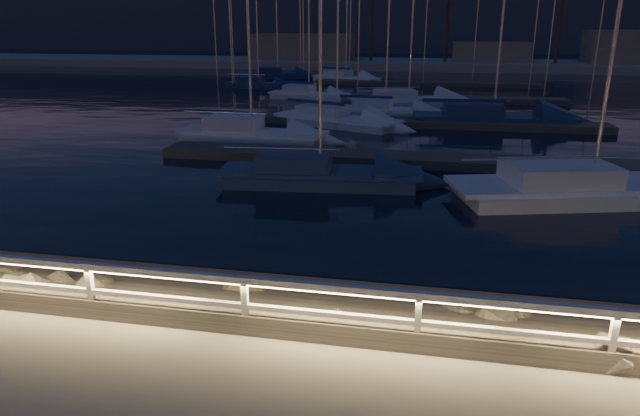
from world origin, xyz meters
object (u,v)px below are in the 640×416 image
(sailboat_g, at_px, (334,118))
(sailboat_i, at_px, (257,84))
(sailboat_b, at_px, (315,173))
(sailboat_f, at_px, (383,110))
(sailboat_d, at_px, (585,186))
(sailboat_k, at_px, (406,100))
(sailboat_m, at_px, (276,74))
(guard_rail, at_px, (354,302))
(sailboat_e, at_px, (307,94))
(sailboat_l, at_px, (489,117))
(sailboat_a, at_px, (248,133))
(sailboat_n, at_px, (344,77))

(sailboat_g, xyz_separation_m, sailboat_i, (-10.81, 19.19, -0.01))
(sailboat_b, height_order, sailboat_f, sailboat_b)
(sailboat_f, bearing_deg, sailboat_d, -59.14)
(sailboat_b, xyz_separation_m, sailboat_f, (0.93, 17.46, -0.03))
(sailboat_k, xyz_separation_m, sailboat_m, (-15.63, 20.10, 0.01))
(sailboat_f, relative_size, sailboat_k, 0.83)
(guard_rail, bearing_deg, sailboat_g, 100.79)
(sailboat_e, distance_m, sailboat_l, 16.81)
(guard_rail, relative_size, sailboat_m, 3.50)
(guard_rail, distance_m, sailboat_f, 29.55)
(guard_rail, height_order, sailboat_e, sailboat_e)
(sailboat_d, distance_m, sailboat_e, 29.68)
(sailboat_b, height_order, sailboat_m, sailboat_b)
(sailboat_i, height_order, sailboat_m, sailboat_m)
(sailboat_e, height_order, sailboat_l, sailboat_l)
(sailboat_g, xyz_separation_m, sailboat_m, (-11.89, 29.79, 0.02))
(sailboat_i, height_order, sailboat_l, sailboat_l)
(sailboat_f, bearing_deg, sailboat_g, -115.96)
(sailboat_e, bearing_deg, sailboat_m, 123.20)
(sailboat_b, distance_m, sailboat_i, 34.66)
(guard_rail, height_order, sailboat_m, sailboat_m)
(guard_rail, bearing_deg, sailboat_e, 103.80)
(sailboat_f, height_order, sailboat_g, sailboat_g)
(sailboat_e, bearing_deg, sailboat_a, -77.00)
(guard_rail, height_order, sailboat_l, sailboat_l)
(sailboat_d, xyz_separation_m, sailboat_m, (-23.08, 43.01, -0.01))
(sailboat_a, distance_m, sailboat_e, 17.97)
(sailboat_g, distance_m, sailboat_n, 27.65)
(sailboat_a, bearing_deg, sailboat_f, 61.45)
(sailboat_b, xyz_separation_m, sailboat_i, (-12.41, 32.36, -0.02))
(sailboat_l, bearing_deg, sailboat_a, -151.76)
(sailboat_f, xyz_separation_m, sailboat_l, (6.63, -2.24, 0.05))
(guard_rail, bearing_deg, sailboat_a, 113.15)
(sailboat_g, distance_m, sailboat_i, 22.03)
(guard_rail, bearing_deg, sailboat_f, 94.40)
(sailboat_a, bearing_deg, sailboat_g, 61.51)
(sailboat_a, height_order, sailboat_e, sailboat_a)
(sailboat_m, bearing_deg, sailboat_e, -84.43)
(sailboat_d, xyz_separation_m, sailboat_g, (-11.19, 13.22, -0.04))
(sailboat_e, relative_size, sailboat_n, 0.88)
(sailboat_a, height_order, sailboat_k, sailboat_k)
(guard_rail, xyz_separation_m, sailboat_m, (-16.69, 54.94, -0.92))
(sailboat_e, distance_m, sailboat_g, 12.82)
(guard_rail, height_order, sailboat_a, sailboat_a)
(sailboat_a, distance_m, sailboat_d, 16.37)
(sailboat_e, xyz_separation_m, sailboat_i, (-6.47, 7.13, -0.01))
(sailboat_n, bearing_deg, sailboat_l, -38.15)
(sailboat_d, relative_size, sailboat_g, 1.22)
(sailboat_g, xyz_separation_m, sailboat_n, (-3.72, 27.39, 0.01))
(sailboat_k, bearing_deg, sailboat_n, 95.60)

